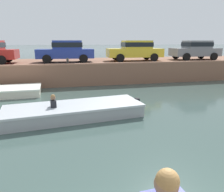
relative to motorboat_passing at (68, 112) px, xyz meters
name	(u,v)px	position (x,y,z in m)	size (l,w,h in m)	color
ground_plane	(113,115)	(1.79, -0.09, -0.26)	(400.00, 400.00, 0.00)	#384C47
far_quay_wall	(87,70)	(1.79, 9.07, 0.46)	(60.00, 6.00, 1.44)	brown
far_wall_coping	(92,64)	(1.79, 6.19, 1.22)	(60.00, 0.24, 0.08)	#9F6C52
motorboat_passing	(68,112)	(0.00, 0.00, 0.00)	(6.46, 2.42, 0.99)	#93999E
car_left_inner_blue	(66,50)	(0.21, 8.18, 2.03)	(4.08, 2.06, 1.54)	#233893
car_centre_yellow	(135,50)	(5.46, 8.18, 2.03)	(4.28, 2.00, 1.54)	yellow
car_right_inner_grey	(195,49)	(10.69, 8.19, 2.03)	(3.91, 2.10, 1.54)	slate
mooring_bollard_mid	(68,61)	(0.23, 6.32, 1.42)	(0.15, 0.15, 0.45)	#2D2B28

